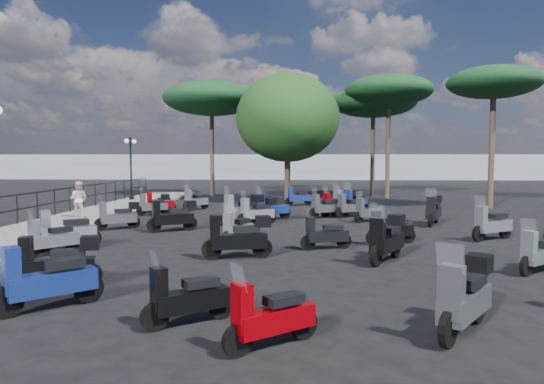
{
  "coord_description": "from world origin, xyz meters",
  "views": [
    {
      "loc": [
        2.27,
        -16.21,
        2.55
      ],
      "look_at": [
        1.33,
        3.13,
        1.2
      ],
      "focal_mm": 32.0,
      "sensor_mm": 36.0,
      "label": 1
    }
  ],
  "objects_px": {
    "scooter_4": "(154,205)",
    "pine_3": "(494,83)",
    "scooter_11": "(195,201)",
    "scooter_23": "(335,206)",
    "scooter_29": "(355,203)",
    "lamp_post_2": "(131,164)",
    "scooter_20": "(390,229)",
    "scooter_3": "(118,216)",
    "scooter_8": "(237,229)",
    "scooter_15": "(271,208)",
    "scooter_30": "(325,207)",
    "scooter_7": "(57,263)",
    "scooter_22": "(345,202)",
    "pedestrian_far": "(79,199)",
    "scooter_9": "(173,216)",
    "scooter_17": "(298,197)",
    "pine_1": "(389,91)",
    "scooter_25": "(541,252)",
    "scooter_28": "(350,207)",
    "scooter_21": "(368,211)",
    "broadleaf_tree": "(288,118)",
    "scooter_19": "(387,240)",
    "scooter_10": "(257,212)",
    "scooter_13": "(238,238)",
    "scooter_6": "(187,298)",
    "scooter_26": "(492,225)",
    "scooter_12": "(270,318)",
    "pine_0": "(373,103)",
    "scooter_0": "(46,281)",
    "scooter_5": "(159,204)",
    "scooter_1": "(66,232)",
    "scooter_2": "(52,239)",
    "scooter_14": "(325,235)",
    "pine_2": "(212,99)"
  },
  "relations": [
    {
      "from": "scooter_8",
      "to": "scooter_15",
      "type": "xyz_separation_m",
      "value": [
        0.74,
        5.49,
        0.06
      ]
    },
    {
      "from": "scooter_6",
      "to": "scooter_9",
      "type": "height_order",
      "value": "scooter_9"
    },
    {
      "from": "scooter_11",
      "to": "scooter_19",
      "type": "distance_m",
      "value": 13.65
    },
    {
      "from": "scooter_9",
      "to": "scooter_25",
      "type": "xyz_separation_m",
      "value": [
        9.73,
        -5.61,
        -0.06
      ]
    },
    {
      "from": "scooter_5",
      "to": "scooter_9",
      "type": "xyz_separation_m",
      "value": [
        2.14,
        -5.8,
        0.1
      ]
    },
    {
      "from": "scooter_7",
      "to": "scooter_23",
      "type": "relative_size",
      "value": 1.17
    },
    {
      "from": "scooter_3",
      "to": "scooter_29",
      "type": "xyz_separation_m",
      "value": [
        9.07,
        5.39,
        0.02
      ]
    },
    {
      "from": "scooter_19",
      "to": "scooter_30",
      "type": "distance_m",
      "value": 8.81
    },
    {
      "from": "pedestrian_far",
      "to": "scooter_7",
      "type": "xyz_separation_m",
      "value": [
        4.19,
        -10.12,
        -0.37
      ]
    },
    {
      "from": "scooter_20",
      "to": "pedestrian_far",
      "type": "bearing_deg",
      "value": 49.41
    },
    {
      "from": "scooter_5",
      "to": "scooter_3",
      "type": "bearing_deg",
      "value": 153.45
    },
    {
      "from": "scooter_8",
      "to": "pine_3",
      "type": "height_order",
      "value": "pine_3"
    },
    {
      "from": "scooter_8",
      "to": "pine_0",
      "type": "distance_m",
      "value": 20.73
    },
    {
      "from": "scooter_3",
      "to": "scooter_4",
      "type": "relative_size",
      "value": 1.08
    },
    {
      "from": "scooter_10",
      "to": "scooter_17",
      "type": "height_order",
      "value": "scooter_10"
    },
    {
      "from": "scooter_22",
      "to": "scooter_1",
      "type": "bearing_deg",
      "value": 93.31
    },
    {
      "from": "scooter_13",
      "to": "pine_2",
      "type": "height_order",
      "value": "pine_2"
    },
    {
      "from": "broadleaf_tree",
      "to": "scooter_19",
      "type": "bearing_deg",
      "value": -80.5
    },
    {
      "from": "pedestrian_far",
      "to": "scooter_9",
      "type": "relative_size",
      "value": 0.9
    },
    {
      "from": "scooter_10",
      "to": "scooter_13",
      "type": "xyz_separation_m",
      "value": [
        0.01,
        -6.34,
        0.04
      ]
    },
    {
      "from": "scooter_12",
      "to": "scooter_8",
      "type": "bearing_deg",
      "value": -27.56
    },
    {
      "from": "scooter_20",
      "to": "scooter_28",
      "type": "bearing_deg",
      "value": -14.45
    },
    {
      "from": "scooter_10",
      "to": "scooter_28",
      "type": "distance_m",
      "value": 4.6
    },
    {
      "from": "scooter_0",
      "to": "broadleaf_tree",
      "type": "bearing_deg",
      "value": -53.51
    },
    {
      "from": "scooter_20",
      "to": "scooter_28",
      "type": "distance_m",
      "value": 6.59
    },
    {
      "from": "scooter_4",
      "to": "scooter_30",
      "type": "height_order",
      "value": "scooter_30"
    },
    {
      "from": "scooter_2",
      "to": "scooter_12",
      "type": "height_order",
      "value": "scooter_2"
    },
    {
      "from": "scooter_12",
      "to": "scooter_28",
      "type": "relative_size",
      "value": 0.88
    },
    {
      "from": "lamp_post_2",
      "to": "scooter_11",
      "type": "height_order",
      "value": "lamp_post_2"
    },
    {
      "from": "scooter_30",
      "to": "scooter_22",
      "type": "bearing_deg",
      "value": -60.98
    },
    {
      "from": "lamp_post_2",
      "to": "scooter_9",
      "type": "relative_size",
      "value": 2.22
    },
    {
      "from": "lamp_post_2",
      "to": "scooter_20",
      "type": "bearing_deg",
      "value": -35.44
    },
    {
      "from": "scooter_23",
      "to": "scooter_30",
      "type": "height_order",
      "value": "scooter_23"
    },
    {
      "from": "scooter_4",
      "to": "pine_0",
      "type": "distance_m",
      "value": 17.47
    },
    {
      "from": "scooter_25",
      "to": "scooter_6",
      "type": "bearing_deg",
      "value": 80.42
    },
    {
      "from": "scooter_25",
      "to": "pedestrian_far",
      "type": "bearing_deg",
      "value": 22.54
    },
    {
      "from": "scooter_6",
      "to": "scooter_21",
      "type": "bearing_deg",
      "value": -54.48
    },
    {
      "from": "scooter_17",
      "to": "pine_1",
      "type": "xyz_separation_m",
      "value": [
        5.69,
        5.05,
        6.33
      ]
    },
    {
      "from": "scooter_1",
      "to": "scooter_26",
      "type": "xyz_separation_m",
      "value": [
        12.51,
        2.18,
        -0.01
      ]
    },
    {
      "from": "scooter_6",
      "to": "scooter_26",
      "type": "height_order",
      "value": "scooter_26"
    },
    {
      "from": "scooter_14",
      "to": "pine_0",
      "type": "height_order",
      "value": "pine_0"
    },
    {
      "from": "scooter_9",
      "to": "scooter_23",
      "type": "height_order",
      "value": "scooter_9"
    },
    {
      "from": "scooter_9",
      "to": "broadleaf_tree",
      "type": "height_order",
      "value": "broadleaf_tree"
    },
    {
      "from": "scooter_6",
      "to": "scooter_13",
      "type": "bearing_deg",
      "value": -36.49
    },
    {
      "from": "scooter_28",
      "to": "scooter_21",
      "type": "bearing_deg",
      "value": 166.13
    },
    {
      "from": "scooter_11",
      "to": "scooter_4",
      "type": "bearing_deg",
      "value": 94.63
    },
    {
      "from": "scooter_1",
      "to": "pine_1",
      "type": "xyz_separation_m",
      "value": [
        12.24,
        17.97,
        6.27
      ]
    },
    {
      "from": "scooter_23",
      "to": "scooter_29",
      "type": "distance_m",
      "value": 1.35
    },
    {
      "from": "scooter_4",
      "to": "pine_3",
      "type": "distance_m",
      "value": 17.7
    },
    {
      "from": "scooter_7",
      "to": "pine_1",
      "type": "relative_size",
      "value": 0.21
    }
  ]
}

